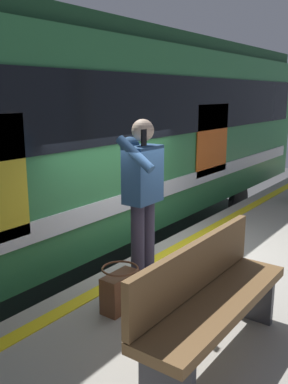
% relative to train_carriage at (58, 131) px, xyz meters
% --- Properties ---
extents(ground_plane, '(26.34, 26.34, 0.00)m').
position_rel_train_carriage_xyz_m(ground_plane, '(0.32, 1.89, -2.46)').
color(ground_plane, '#3D3D3F').
extents(platform, '(17.56, 3.75, 1.04)m').
position_rel_train_carriage_xyz_m(platform, '(0.32, 3.77, -1.94)').
color(platform, '#9E998E').
rests_on(platform, ground).
extents(safety_line, '(17.21, 0.16, 0.01)m').
position_rel_train_carriage_xyz_m(safety_line, '(0.32, 2.19, -1.41)').
color(safety_line, yellow).
rests_on(safety_line, platform).
extents(track_rail_near, '(22.83, 0.08, 0.16)m').
position_rel_train_carriage_xyz_m(track_rail_near, '(0.32, 0.71, -2.38)').
color(track_rail_near, slate).
rests_on(track_rail_near, ground).
extents(track_rail_far, '(22.83, 0.08, 0.16)m').
position_rel_train_carriage_xyz_m(track_rail_far, '(0.32, -0.72, -2.38)').
color(track_rail_far, slate).
rests_on(track_rail_far, ground).
extents(train_carriage, '(13.60, 2.91, 3.84)m').
position_rel_train_carriage_xyz_m(train_carriage, '(0.00, 0.00, 0.00)').
color(train_carriage, '#2D723F').
rests_on(train_carriage, ground).
extents(passenger, '(0.57, 0.55, 1.75)m').
position_rel_train_carriage_xyz_m(passenger, '(1.19, 2.48, -0.38)').
color(passenger, '#383347').
rests_on(passenger, platform).
extents(handbag, '(0.39, 0.35, 0.42)m').
position_rel_train_carriage_xyz_m(handbag, '(1.71, 2.61, -1.22)').
color(handbag, '#59331E').
rests_on(handbag, platform).
extents(bench, '(1.75, 0.44, 0.90)m').
position_rel_train_carriage_xyz_m(bench, '(1.85, 3.60, -0.92)').
color(bench, brown).
rests_on(bench, platform).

